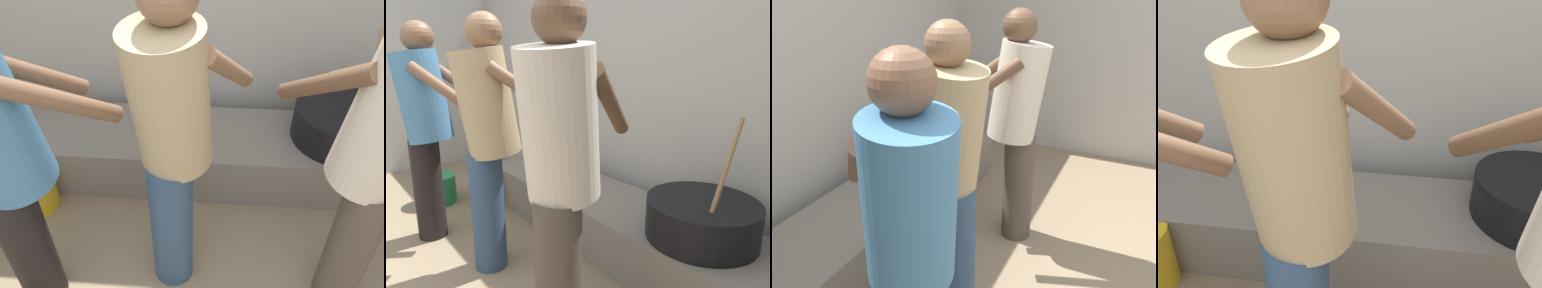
# 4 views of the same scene
# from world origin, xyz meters

# --- Properties ---
(block_enclosure_rear) EXTENTS (5.28, 0.20, 2.09)m
(block_enclosure_rear) POSITION_xyz_m (0.00, 2.30, 1.04)
(block_enclosure_rear) COLOR #ADA8A0
(block_enclosure_rear) RESTS_ON ground_plane
(hearth_ledge) EXTENTS (2.73, 0.60, 0.33)m
(hearth_ledge) POSITION_xyz_m (0.32, 1.78, 0.17)
(hearth_ledge) COLOR slate
(hearth_ledge) RESTS_ON ground_plane
(cooking_pot_main) EXTENTS (0.59, 0.59, 0.67)m
(cooking_pot_main) POSITION_xyz_m (0.93, 1.78, 0.44)
(cooking_pot_main) COLOR black
(cooking_pot_main) RESTS_ON hearth_ledge
(cook_in_tan_shirt) EXTENTS (0.55, 0.72, 1.53)m
(cook_in_tan_shirt) POSITION_xyz_m (-0.02, 1.02, 0.87)
(cook_in_tan_shirt) COLOR navy
(cook_in_tan_shirt) RESTS_ON ground_plane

